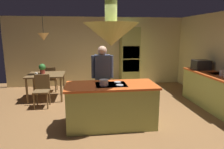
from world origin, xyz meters
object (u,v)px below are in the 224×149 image
object	(u,v)px
canister_sugar	(222,73)
cooking_pot_on_cooktop	(104,82)
dining_table	(46,77)
potted_plant_on_table	(42,68)
microwave_on_counter	(201,65)
kitchen_island	(111,105)
person_at_island	(102,75)
cup_on_table	(36,74)
chair_by_back_wall	(50,77)
oven_tower	(129,57)
chair_facing_island	(42,88)

from	to	relation	value
canister_sugar	cooking_pot_on_cooktop	xyz separation A→B (m)	(-3.00, -0.61, 0.01)
dining_table	canister_sugar	distance (m)	4.83
dining_table	potted_plant_on_table	distance (m)	0.30
microwave_on_counter	dining_table	bearing A→B (deg)	171.28
kitchen_island	person_at_island	xyz separation A→B (m)	(-0.12, 0.71, 0.50)
dining_table	cooking_pot_on_cooktop	world-z (taller)	cooking_pot_on_cooktop
cup_on_table	chair_by_back_wall	bearing A→B (deg)	76.55
chair_by_back_wall	canister_sugar	bearing A→B (deg)	153.02
potted_plant_on_table	cup_on_table	size ratio (longest dim) A/B	3.33
chair_by_back_wall	oven_tower	bearing A→B (deg)	-170.78
potted_plant_on_table	microwave_on_counter	world-z (taller)	microwave_on_counter
cooking_pot_on_cooktop	dining_table	bearing A→B (deg)	124.63
chair_by_back_wall	cooking_pot_on_cooktop	size ratio (longest dim) A/B	4.83
potted_plant_on_table	cup_on_table	distance (m)	0.36
potted_plant_on_table	cooking_pot_on_cooktop	xyz separation A→B (m)	(1.65, -2.31, 0.06)
oven_tower	cooking_pot_on_cooktop	size ratio (longest dim) A/B	12.08
microwave_on_counter	kitchen_island	bearing A→B (deg)	-153.70
potted_plant_on_table	cooking_pot_on_cooktop	distance (m)	2.84
microwave_on_counter	potted_plant_on_table	bearing A→B (deg)	170.50
kitchen_island	cup_on_table	size ratio (longest dim) A/B	21.02
person_at_island	cup_on_table	size ratio (longest dim) A/B	18.56
canister_sugar	oven_tower	bearing A→B (deg)	122.17
dining_table	cup_on_table	distance (m)	0.35
person_at_island	cup_on_table	distance (m)	2.15
cup_on_table	cooking_pot_on_cooktop	distance (m)	2.67
chair_facing_island	oven_tower	bearing A→B (deg)	33.19
dining_table	canister_sugar	size ratio (longest dim) A/B	7.30
cooking_pot_on_cooktop	chair_by_back_wall	bearing A→B (deg)	117.82
microwave_on_counter	cooking_pot_on_cooktop	size ratio (longest dim) A/B	2.56
dining_table	kitchen_island	bearing A→B (deg)	-51.01
kitchen_island	person_at_island	size ratio (longest dim) A/B	1.13
chair_facing_island	canister_sugar	bearing A→B (deg)	-11.63
potted_plant_on_table	canister_sugar	distance (m)	4.96
kitchen_island	potted_plant_on_table	xyz separation A→B (m)	(-1.81, 2.18, 0.47)
canister_sugar	cup_on_table	bearing A→B (deg)	163.73
kitchen_island	canister_sugar	xyz separation A→B (m)	(2.84, 0.48, 0.53)
kitchen_island	cooking_pot_on_cooktop	size ratio (longest dim) A/B	10.51
canister_sugar	dining_table	bearing A→B (deg)	160.33
oven_tower	dining_table	size ratio (longest dim) A/B	2.04
cup_on_table	microwave_on_counter	bearing A→B (deg)	-5.55
cooking_pot_on_cooktop	microwave_on_counter	bearing A→B (deg)	27.07
potted_plant_on_table	microwave_on_counter	distance (m)	4.72
kitchen_island	dining_table	xyz separation A→B (m)	(-1.70, 2.10, 0.20)
chair_by_back_wall	canister_sugar	world-z (taller)	canister_sugar
oven_tower	cup_on_table	xyz separation A→B (m)	(-3.02, -1.38, -0.28)
kitchen_island	chair_by_back_wall	world-z (taller)	kitchen_island
dining_table	canister_sugar	xyz separation A→B (m)	(4.54, -1.62, 0.32)
chair_by_back_wall	potted_plant_on_table	xyz separation A→B (m)	(-0.11, -0.61, 0.42)
kitchen_island	chair_facing_island	distance (m)	2.21
person_at_island	microwave_on_counter	world-z (taller)	person_at_island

